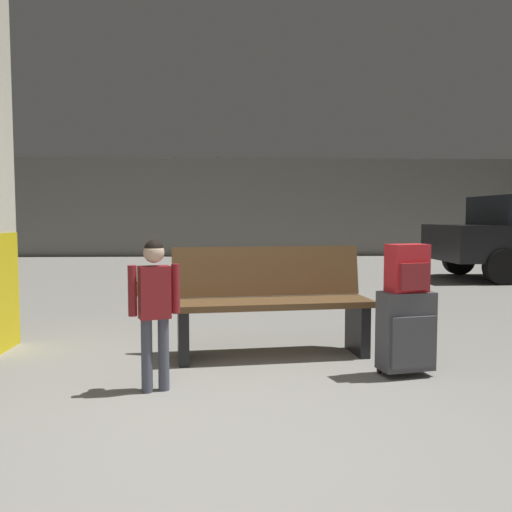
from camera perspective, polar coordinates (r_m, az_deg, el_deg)
name	(u,v)px	position (r m, az deg, el deg)	size (l,w,h in m)	color
ground_plane	(230,312)	(6.74, -2.82, -5.96)	(18.00, 18.00, 0.10)	gray
garage_back_wall	(231,207)	(15.49, -2.71, 5.17)	(18.00, 0.12, 2.80)	slate
bench	(271,302)	(4.44, 1.58, -4.84)	(1.65, 0.72, 0.89)	brown
suitcase	(406,331)	(4.03, 15.62, -7.68)	(0.41, 0.30, 0.60)	#4C4C51
backpack_bright	(408,269)	(3.96, 15.76, -1.30)	(0.31, 0.26, 0.34)	red
child	(154,299)	(3.55, -10.73, -4.45)	(0.32, 0.19, 0.99)	#4C5160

